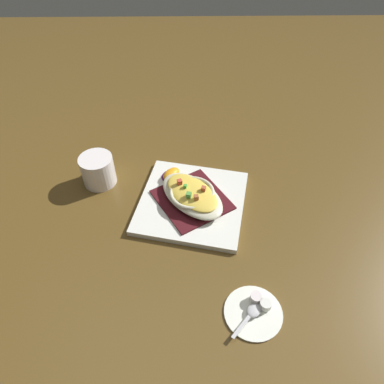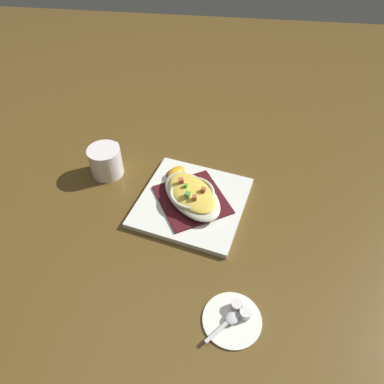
# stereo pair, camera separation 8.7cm
# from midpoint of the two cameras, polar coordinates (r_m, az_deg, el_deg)

# --- Properties ---
(ground_plane) EXTENTS (2.60, 2.60, 0.00)m
(ground_plane) POSITION_cam_midpoint_polar(r_m,az_deg,el_deg) (0.90, -2.76, -2.13)
(ground_plane) COLOR brown
(square_plate) EXTENTS (0.31, 0.31, 0.02)m
(square_plate) POSITION_cam_midpoint_polar(r_m,az_deg,el_deg) (0.90, -2.77, -1.81)
(square_plate) COLOR white
(square_plate) RESTS_ON ground_plane
(folded_napkin) EXTENTS (0.22, 0.22, 0.00)m
(folded_napkin) POSITION_cam_midpoint_polar(r_m,az_deg,el_deg) (0.89, -2.79, -1.38)
(folded_napkin) COLOR #451218
(folded_napkin) RESTS_ON square_plate
(gratin_dish) EXTENTS (0.22, 0.21, 0.04)m
(gratin_dish) POSITION_cam_midpoint_polar(r_m,az_deg,el_deg) (0.87, -2.84, -0.50)
(gratin_dish) COLOR beige
(gratin_dish) RESTS_ON folded_napkin
(orange_garnish) EXTENTS (0.06, 0.06, 0.02)m
(orange_garnish) POSITION_cam_midpoint_polar(r_m,az_deg,el_deg) (0.95, -6.10, 2.75)
(orange_garnish) COLOR #5E255C
(orange_garnish) RESTS_ON square_plate
(coffee_mug) EXTENTS (0.12, 0.09, 0.08)m
(coffee_mug) POSITION_cam_midpoint_polar(r_m,az_deg,el_deg) (0.98, -17.44, 3.15)
(coffee_mug) COLOR white
(coffee_mug) RESTS_ON ground_plane
(creamer_saucer) EXTENTS (0.12, 0.12, 0.01)m
(creamer_saucer) POSITION_cam_midpoint_polar(r_m,az_deg,el_deg) (0.74, 6.47, -19.08)
(creamer_saucer) COLOR white
(creamer_saucer) RESTS_ON ground_plane
(spoon) EXTENTS (0.08, 0.07, 0.01)m
(spoon) POSITION_cam_midpoint_polar(r_m,az_deg,el_deg) (0.73, 6.29, -19.07)
(spoon) COLOR silver
(spoon) RESTS_ON creamer_saucer
(creamer_cup_0) EXTENTS (0.02, 0.02, 0.02)m
(creamer_cup_0) POSITION_cam_midpoint_polar(r_m,az_deg,el_deg) (0.74, 8.45, -17.86)
(creamer_cup_0) COLOR white
(creamer_cup_0) RESTS_ON creamer_saucer
(creamer_cup_1) EXTENTS (0.02, 0.02, 0.02)m
(creamer_cup_1) POSITION_cam_midpoint_polar(r_m,az_deg,el_deg) (0.74, 6.93, -16.88)
(creamer_cup_1) COLOR white
(creamer_cup_1) RESTS_ON creamer_saucer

